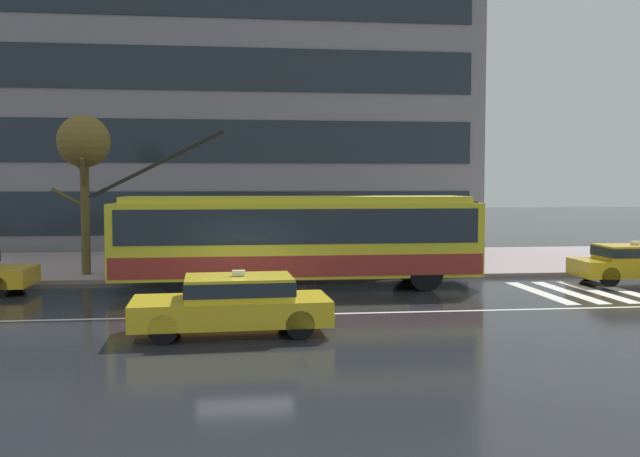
% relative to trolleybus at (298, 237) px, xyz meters
% --- Properties ---
extents(ground_plane, '(160.00, 160.00, 0.00)m').
position_rel_trolleybus_xyz_m(ground_plane, '(-1.73, -3.36, -1.60)').
color(ground_plane, '#222329').
extents(sidewalk_slab, '(80.00, 10.00, 0.14)m').
position_rel_trolleybus_xyz_m(sidewalk_slab, '(-1.73, 6.60, -1.53)').
color(sidewalk_slab, gray).
rests_on(sidewalk_slab, ground_plane).
extents(crosswalk_stripe_edge_near, '(0.44, 4.40, 0.01)m').
position_rel_trolleybus_xyz_m(crosswalk_stripe_edge_near, '(7.18, -1.88, -1.60)').
color(crosswalk_stripe_edge_near, beige).
rests_on(crosswalk_stripe_edge_near, ground_plane).
extents(crosswalk_stripe_inner_a, '(0.44, 4.40, 0.01)m').
position_rel_trolleybus_xyz_m(crosswalk_stripe_inner_a, '(8.08, -1.88, -1.60)').
color(crosswalk_stripe_inner_a, beige).
rests_on(crosswalk_stripe_inner_a, ground_plane).
extents(crosswalk_stripe_center, '(0.44, 4.40, 0.01)m').
position_rel_trolleybus_xyz_m(crosswalk_stripe_center, '(8.98, -1.88, -1.60)').
color(crosswalk_stripe_center, beige).
rests_on(crosswalk_stripe_center, ground_plane).
extents(crosswalk_stripe_inner_b, '(0.44, 4.40, 0.01)m').
position_rel_trolleybus_xyz_m(crosswalk_stripe_inner_b, '(9.88, -1.88, -1.60)').
color(crosswalk_stripe_inner_b, beige).
rests_on(crosswalk_stripe_inner_b, ground_plane).
extents(lane_centre_line, '(72.00, 0.14, 0.01)m').
position_rel_trolleybus_xyz_m(lane_centre_line, '(-1.73, -4.56, -1.60)').
color(lane_centre_line, silver).
rests_on(lane_centre_line, ground_plane).
extents(trolleybus, '(12.02, 2.58, 4.95)m').
position_rel_trolleybus_xyz_m(trolleybus, '(0.00, 0.00, 0.00)').
color(trolleybus, yellow).
rests_on(trolleybus, ground_plane).
extents(taxi_ahead_of_bus, '(4.37, 1.99, 1.39)m').
position_rel_trolleybus_xyz_m(taxi_ahead_of_bus, '(11.37, -0.20, -0.90)').
color(taxi_ahead_of_bus, gold).
rests_on(taxi_ahead_of_bus, ground_plane).
extents(taxi_oncoming_near, '(4.35, 1.99, 1.39)m').
position_rel_trolleybus_xyz_m(taxi_oncoming_near, '(-1.99, -6.60, -0.90)').
color(taxi_oncoming_near, yellow).
rests_on(taxi_oncoming_near, ground_plane).
extents(bus_shelter, '(3.84, 1.85, 2.52)m').
position_rel_trolleybus_xyz_m(bus_shelter, '(-0.95, 3.55, 0.46)').
color(bus_shelter, gray).
rests_on(bus_shelter, sidewalk_slab).
extents(pedestrian_at_shelter, '(1.62, 1.62, 1.95)m').
position_rel_trolleybus_xyz_m(pedestrian_at_shelter, '(-3.28, 2.11, 0.15)').
color(pedestrian_at_shelter, '#242826').
rests_on(pedestrian_at_shelter, sidewalk_slab).
extents(pedestrian_approaching_curb, '(1.36, 1.36, 1.98)m').
position_rel_trolleybus_xyz_m(pedestrian_approaching_curb, '(-3.64, 4.53, 0.11)').
color(pedestrian_approaching_curb, '#2B2550').
rests_on(pedestrian_approaching_curb, sidewalk_slab).
extents(street_tree_bare, '(2.00, 1.81, 5.53)m').
position_rel_trolleybus_xyz_m(street_tree_bare, '(-7.15, 3.10, 3.00)').
color(street_tree_bare, brown).
rests_on(street_tree_bare, sidewalk_slab).
extents(office_tower_corner_left, '(27.16, 15.37, 21.37)m').
position_rel_trolleybus_xyz_m(office_tower_corner_left, '(-2.75, 19.98, 9.09)').
color(office_tower_corner_left, gray).
rests_on(office_tower_corner_left, ground_plane).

